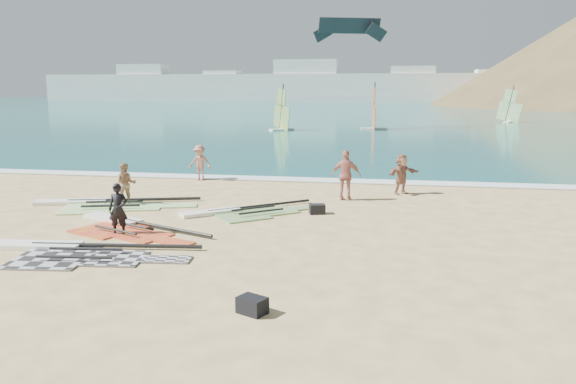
% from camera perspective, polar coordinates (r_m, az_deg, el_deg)
% --- Properties ---
extents(ground, '(300.00, 300.00, 0.00)m').
position_cam_1_polar(ground, '(14.65, -4.90, -6.63)').
color(ground, '#DFC382').
rests_on(ground, ground).
extents(sea, '(300.00, 240.00, 0.06)m').
position_cam_1_polar(sea, '(145.62, 8.72, 8.80)').
color(sea, '#0C4C57').
rests_on(sea, ground).
extents(surf_line, '(300.00, 1.20, 0.04)m').
position_cam_1_polar(surf_line, '(26.43, 1.96, 1.17)').
color(surf_line, white).
rests_on(surf_line, ground).
extents(far_town, '(160.00, 8.00, 12.00)m').
position_cam_1_polar(far_town, '(164.66, 3.36, 10.66)').
color(far_town, white).
rests_on(far_town, ground).
extents(rig_grey, '(5.86, 2.51, 0.20)m').
position_cam_1_polar(rig_grey, '(15.99, -21.28, -5.67)').
color(rig_grey, '#252427').
rests_on(rig_grey, ground).
extents(rig_green, '(6.26, 3.37, 0.20)m').
position_cam_1_polar(rig_green, '(21.94, -18.40, -1.19)').
color(rig_green, '#6ED323').
rests_on(rig_green, ground).
extents(rig_orange, '(4.67, 3.84, 0.20)m').
position_cam_1_polar(rig_orange, '(19.60, -4.72, -2.05)').
color(rig_orange, '#FFAC24').
rests_on(rig_orange, ground).
extents(rig_red, '(5.10, 3.40, 0.20)m').
position_cam_1_polar(rig_red, '(18.27, -16.26, -3.38)').
color(rig_red, red).
rests_on(rig_red, ground).
extents(gear_bag_near, '(0.62, 0.52, 0.34)m').
position_cam_1_polar(gear_bag_near, '(19.48, 2.98, -1.74)').
color(gear_bag_near, black).
rests_on(gear_bag_near, ground).
extents(gear_bag_far, '(0.66, 0.58, 0.33)m').
position_cam_1_polar(gear_bag_far, '(11.13, -3.66, -11.41)').
color(gear_bag_far, black).
rests_on(gear_bag_far, ground).
extents(person_wetsuit, '(0.62, 0.47, 1.55)m').
position_cam_1_polar(person_wetsuit, '(17.31, -16.87, -1.71)').
color(person_wetsuit, black).
rests_on(person_wetsuit, ground).
extents(beachgoer_left, '(0.95, 0.87, 1.58)m').
position_cam_1_polar(beachgoer_left, '(21.66, -16.15, 0.77)').
color(beachgoer_left, '#A37558').
rests_on(beachgoer_left, ground).
extents(beachgoer_mid, '(1.11, 0.67, 1.68)m').
position_cam_1_polar(beachgoer_mid, '(26.69, -8.95, 2.97)').
color(beachgoer_mid, '#9E6354').
rests_on(beachgoer_mid, ground).
extents(beachgoer_back, '(1.16, 0.51, 1.95)m').
position_cam_1_polar(beachgoer_back, '(21.81, 5.91, 1.70)').
color(beachgoer_back, '#B97161').
rests_on(beachgoer_back, ground).
extents(beachgoer_right, '(1.50, 1.38, 1.67)m').
position_cam_1_polar(beachgoer_right, '(23.42, 11.46, 1.81)').
color(beachgoer_right, '#97634F').
rests_on(beachgoer_right, ground).
extents(windsurfer_left, '(2.42, 2.40, 4.71)m').
position_cam_1_polar(windsurfer_left, '(57.04, -0.66, 7.62)').
color(windsurfer_left, white).
rests_on(windsurfer_left, ground).
extents(windsurfer_centre, '(2.74, 3.25, 4.87)m').
position_cam_1_polar(windsurfer_centre, '(58.72, 8.71, 7.62)').
color(windsurfer_centre, white).
rests_on(windsurfer_centre, ground).
extents(windsurfer_right, '(2.78, 2.57, 4.56)m').
position_cam_1_polar(windsurfer_right, '(75.15, 21.54, 7.59)').
color(windsurfer_right, white).
rests_on(windsurfer_right, ground).
extents(kitesurf_kite, '(7.33, 2.93, 2.47)m').
position_cam_1_polar(kitesurf_kite, '(60.42, 6.27, 16.25)').
color(kitesurf_kite, black).
rests_on(kitesurf_kite, ground).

